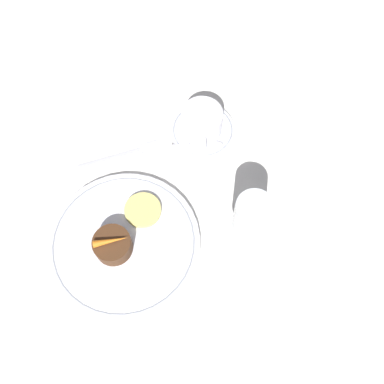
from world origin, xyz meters
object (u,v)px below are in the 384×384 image
at_px(dinner_plate, 124,243).
at_px(fork, 131,152).
at_px(dessert_cake, 113,246).
at_px(coffee_cup, 202,122).
at_px(wine_glass, 252,216).

height_order(dinner_plate, fork, dinner_plate).
bearing_deg(fork, dessert_cake, -9.09).
distance_m(dinner_plate, coffee_cup, 0.28).
height_order(coffee_cup, dessert_cake, coffee_cup).
xyz_separation_m(fork, dessert_cake, (0.20, -0.03, 0.03)).
relative_size(dinner_plate, fork, 1.57).
bearing_deg(wine_glass, fork, -131.07).
relative_size(dinner_plate, coffee_cup, 2.59).
bearing_deg(dessert_cake, coffee_cup, 143.33).
distance_m(dinner_plate, wine_glass, 0.24).
distance_m(coffee_cup, fork, 0.15).
bearing_deg(wine_glass, dinner_plate, -87.97).
xyz_separation_m(wine_glass, dessert_cake, (0.02, -0.24, -0.05)).
bearing_deg(fork, wine_glass, 48.93).
relative_size(wine_glass, fork, 0.73).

